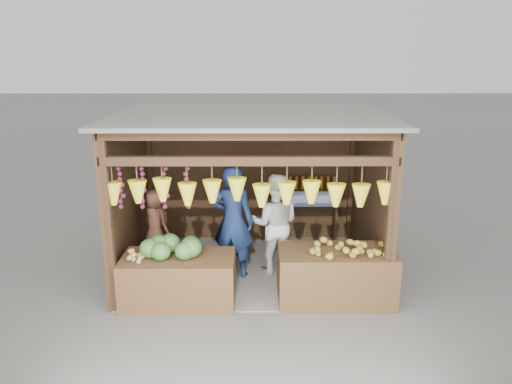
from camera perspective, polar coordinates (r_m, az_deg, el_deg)
ground at (r=8.67m, az=-0.62°, el=-8.78°), size 80.00×80.00×0.00m
stall_structure at (r=8.09m, az=-0.89°, el=1.91°), size 4.30×3.30×2.66m
back_shelf at (r=9.63m, az=5.68°, el=-0.83°), size 1.25×0.32×1.32m
counter_left at (r=7.57m, az=-8.82°, el=-9.82°), size 1.65×0.85×0.71m
counter_right at (r=7.59m, az=9.07°, el=-9.42°), size 1.69×0.85×0.79m
stool at (r=8.76m, az=-11.19°, el=-7.86°), size 0.29×0.29×0.27m
man_standing at (r=8.11m, az=-2.64°, el=-3.41°), size 0.78×0.62×1.88m
woman_standing at (r=8.29m, az=2.20°, el=-3.65°), size 0.90×0.74×1.70m
vendor_seated at (r=8.51m, az=-11.44°, el=-3.42°), size 0.67×0.65×1.16m
melon_pile at (r=7.40m, az=-9.59°, el=-6.10°), size 1.00×0.50×0.32m
tanfruit_pile at (r=7.42m, az=-13.57°, el=-7.07°), size 0.34×0.40×0.13m
mango_pile at (r=7.36m, az=10.15°, el=-6.02°), size 1.40×0.64×0.22m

